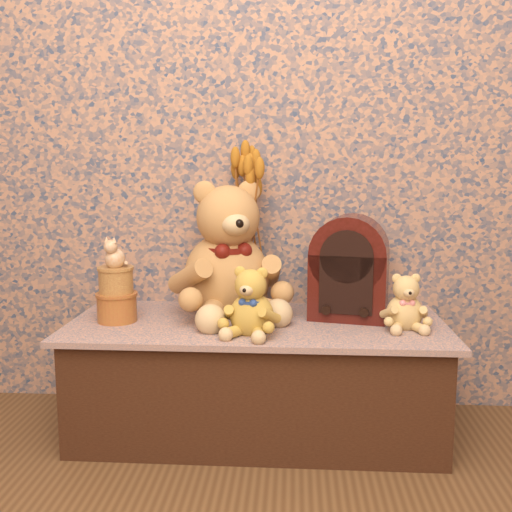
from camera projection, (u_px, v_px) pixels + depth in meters
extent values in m
cube|color=#354B6D|center=(262.00, 71.00, 2.18)|extent=(3.00, 0.10, 2.60)
cube|color=#395074|center=(257.00, 377.00, 2.07)|extent=(1.31, 0.58, 0.41)
cylinder|color=tan|center=(248.00, 283.00, 2.19)|extent=(0.15, 0.15, 0.21)
cylinder|color=#BB9137|center=(117.00, 307.00, 2.03)|extent=(0.14, 0.14, 0.10)
cylinder|color=#D6B65D|center=(116.00, 281.00, 2.02)|extent=(0.14, 0.14, 0.09)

